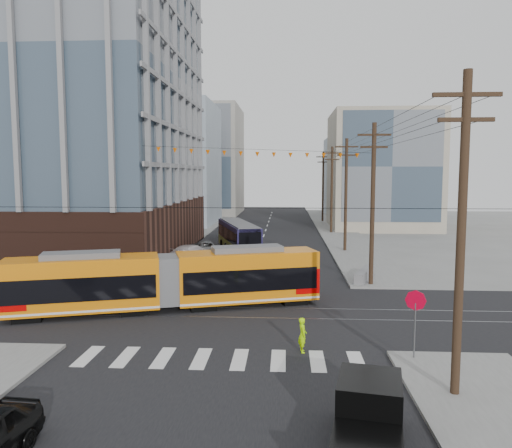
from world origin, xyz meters
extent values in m
plane|color=slate|center=(0.00, 0.00, 0.00)|extent=(160.00, 160.00, 0.00)
cube|color=#381E16|center=(-22.00, 23.00, 14.30)|extent=(30.00, 25.00, 28.60)
cube|color=#8C99A5|center=(-17.00, 52.00, 9.00)|extent=(18.00, 16.00, 18.00)
cube|color=gray|center=(16.00, 48.00, 8.00)|extent=(14.00, 14.00, 16.00)
cube|color=gray|center=(-14.00, 72.00, 10.00)|extent=(16.00, 18.00, 20.00)
cube|color=#8C99A5|center=(18.00, 68.00, 7.00)|extent=(16.00, 16.00, 14.00)
cylinder|color=black|center=(8.50, -6.00, 5.50)|extent=(0.30, 0.30, 11.00)
cylinder|color=black|center=(8.50, 56.00, 5.50)|extent=(0.30, 0.30, 11.00)
imported|color=#A8AAAE|center=(-5.83, 15.34, 0.72)|extent=(1.78, 4.45, 1.44)
imported|color=silver|center=(-5.56, 19.95, 0.73)|extent=(3.86, 5.40, 1.45)
imported|color=slate|center=(-4.99, 23.48, 0.66)|extent=(3.79, 5.23, 1.32)
imported|color=#B1FF01|center=(3.42, -1.96, 0.76)|extent=(0.44, 0.60, 1.52)
cube|color=slate|center=(8.30, 12.50, 0.42)|extent=(2.30, 4.27, 0.84)
camera|label=1|loc=(2.66, -22.82, 7.67)|focal=35.00mm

